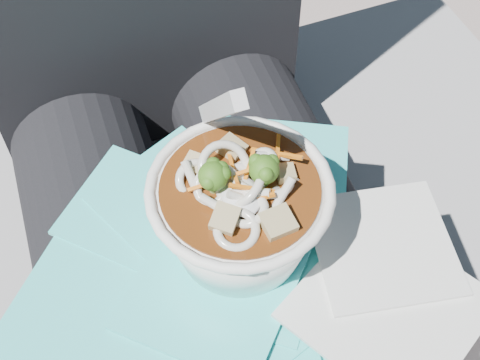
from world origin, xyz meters
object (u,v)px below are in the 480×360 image
object	(u,v)px
lap	(220,290)
udon_bowl	(240,209)
person_body	(191,201)
plastic_bag	(202,282)
stone_ledge	(193,295)

from	to	relation	value
lap	udon_bowl	size ratio (longest dim) A/B	2.52
person_body	plastic_bag	xyz separation A→B (m)	(-0.02, -0.12, 0.06)
person_body	stone_ledge	bearing A→B (deg)	90.00
stone_ledge	udon_bowl	xyz separation A→B (m)	(0.02, -0.16, 0.44)
lap	udon_bowl	distance (m)	0.15
lap	person_body	distance (m)	0.10
udon_bowl	plastic_bag	bearing A→B (deg)	-152.82
lap	plastic_bag	xyz separation A→B (m)	(-0.02, -0.03, 0.09)
lap	plastic_bag	bearing A→B (deg)	-128.24
stone_ledge	person_body	world-z (taller)	person_body
plastic_bag	udon_bowl	xyz separation A→B (m)	(0.04, 0.02, 0.06)
plastic_bag	lap	bearing A→B (deg)	51.76
plastic_bag	udon_bowl	size ratio (longest dim) A/B	2.03
stone_ledge	plastic_bag	bearing A→B (deg)	-97.44
udon_bowl	stone_ledge	bearing A→B (deg)	96.25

